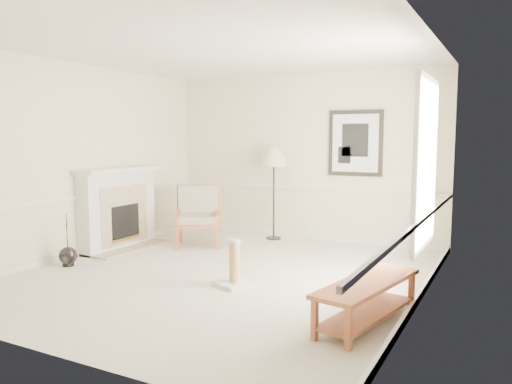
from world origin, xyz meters
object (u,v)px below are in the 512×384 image
at_px(armchair, 198,213).
at_px(bench, 367,295).
at_px(scratching_post, 235,271).
at_px(floor_vase, 68,256).
at_px(floor_lamp, 274,160).

relative_size(armchair, bench, 0.69).
xyz_separation_m(bench, scratching_post, (-1.75, 0.47, -0.10)).
distance_m(floor_vase, scratching_post, 2.56).
relative_size(bench, scratching_post, 2.67).
distance_m(floor_vase, armchair, 2.25).
bearing_deg(bench, scratching_post, 165.08).
relative_size(floor_vase, scratching_post, 1.28).
bearing_deg(bench, armchair, 147.11).
distance_m(armchair, floor_lamp, 1.62).
bearing_deg(floor_vase, floor_lamp, 60.16).
xyz_separation_m(armchair, scratching_post, (1.76, -1.80, -0.35)).
distance_m(armchair, scratching_post, 2.54).
xyz_separation_m(floor_lamp, scratching_post, (0.81, -2.76, -1.23)).
height_order(armchair, scratching_post, armchair).
distance_m(floor_lamp, scratching_post, 3.13).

